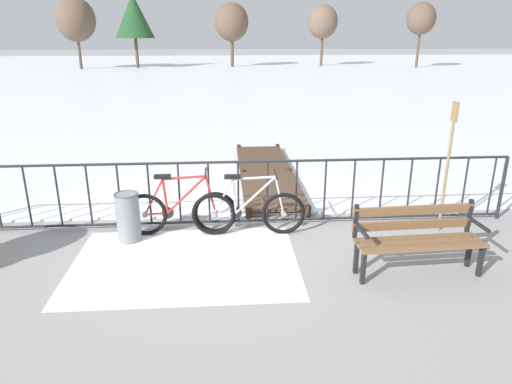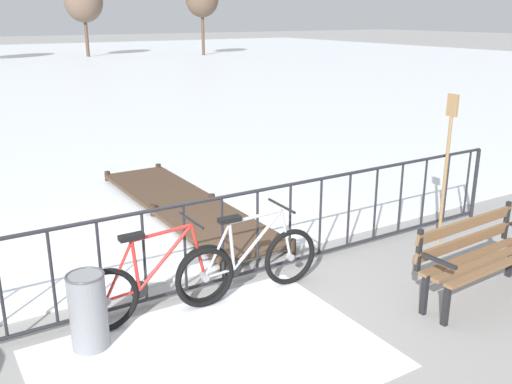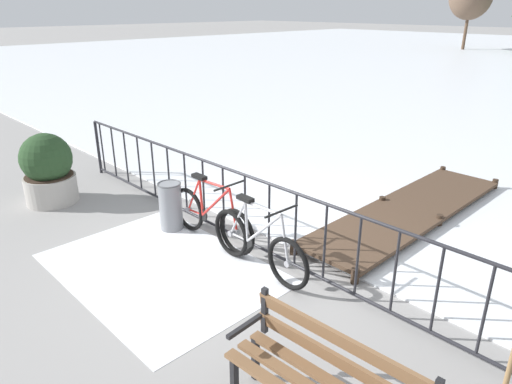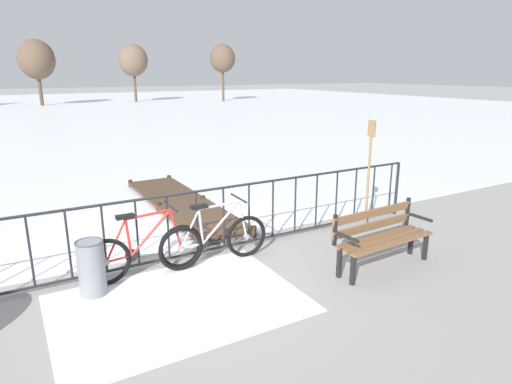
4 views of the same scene
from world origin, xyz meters
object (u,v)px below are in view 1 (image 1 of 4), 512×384
bicycle_near_railing (180,211)px  oar_upright (448,159)px  trash_bin (128,217)px  park_bench (417,234)px  bicycle_second (248,212)px

bicycle_near_railing → oar_upright: bearing=-2.0°
bicycle_near_railing → oar_upright: 4.06m
bicycle_near_railing → trash_bin: size_ratio=2.34×
park_bench → trash_bin: park_bench is taller
bicycle_second → trash_bin: (-1.76, -0.09, 0.00)m
park_bench → trash_bin: bearing=162.5°
oar_upright → park_bench: bearing=-126.3°
bicycle_near_railing → bicycle_second: (1.02, -0.09, 0.00)m
bicycle_second → park_bench: bearing=-32.1°
bicycle_second → oar_upright: (2.96, -0.05, 0.77)m
bicycle_second → oar_upright: 3.06m
bicycle_second → trash_bin: size_ratio=2.34×
oar_upright → bicycle_second: bearing=179.0°
park_bench → bicycle_second: bearing=147.9°
park_bench → bicycle_near_railing: bearing=155.9°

